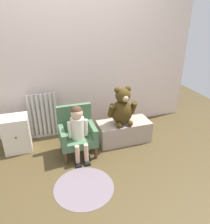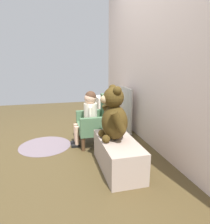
{
  "view_description": "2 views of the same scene",
  "coord_description": "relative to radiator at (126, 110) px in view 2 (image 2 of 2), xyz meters",
  "views": [
    {
      "loc": [
        -0.5,
        -1.91,
        1.76
      ],
      "look_at": [
        0.3,
        0.57,
        0.52
      ],
      "focal_mm": 35.0,
      "sensor_mm": 36.0,
      "label": 1
    },
    {
      "loc": [
        2.35,
        0.02,
        1.06
      ],
      "look_at": [
        0.24,
        0.56,
        0.51
      ],
      "focal_mm": 32.0,
      "sensor_mm": 36.0,
      "label": 2
    }
  ],
  "objects": [
    {
      "name": "child_figure",
      "position": [
        0.38,
        -0.65,
        0.12
      ],
      "size": [
        0.25,
        0.35,
        0.7
      ],
      "color": "silver",
      "rests_on": "ground_plane"
    },
    {
      "name": "radiator",
      "position": [
        0.0,
        0.0,
        0.0
      ],
      "size": [
        0.43,
        0.05,
        0.68
      ],
      "color": "beige",
      "rests_on": "ground_plane"
    },
    {
      "name": "small_dresser",
      "position": [
        -0.37,
        -0.25,
        -0.09
      ],
      "size": [
        0.34,
        0.3,
        0.5
      ],
      "color": "silver",
      "rests_on": "ground_plane"
    },
    {
      "name": "low_bench",
      "position": [
        1.08,
        -0.48,
        -0.19
      ],
      "size": [
        0.74,
        0.34,
        0.3
      ],
      "primitive_type": "cube",
      "color": "tan",
      "rests_on": "ground_plane"
    },
    {
      "name": "ground_plane",
      "position": [
        0.48,
        -1.09,
        -0.34
      ],
      "size": [
        6.0,
        6.0,
        0.0
      ],
      "primitive_type": "plane",
      "color": "#4A3C21"
    },
    {
      "name": "floor_rug",
      "position": [
        0.31,
        -1.22,
        -0.33
      ],
      "size": [
        0.66,
        0.66,
        0.01
      ],
      "primitive_type": "cylinder",
      "color": "slate",
      "rests_on": "ground_plane"
    },
    {
      "name": "back_wall",
      "position": [
        0.48,
        0.13,
        0.86
      ],
      "size": [
        3.8,
        0.05,
        2.4
      ],
      "primitive_type": "cube",
      "color": "beige",
      "rests_on": "ground_plane"
    },
    {
      "name": "child_armchair",
      "position": [
        0.38,
        -0.54,
        -0.04
      ],
      "size": [
        0.45,
        0.41,
        0.63
      ],
      "color": "#486B4A",
      "rests_on": "ground_plane"
    },
    {
      "name": "large_teddy_bear",
      "position": [
        1.03,
        -0.51,
        0.2
      ],
      "size": [
        0.39,
        0.28,
        0.54
      ],
      "color": "#443212",
      "rests_on": "low_bench"
    }
  ]
}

